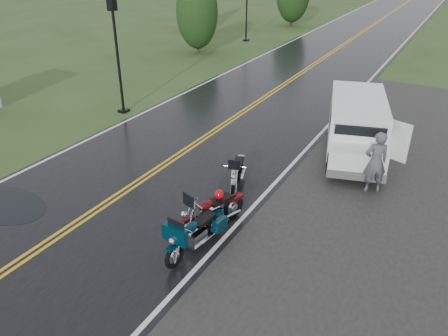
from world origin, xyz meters
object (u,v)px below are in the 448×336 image
at_px(motorcycle_red, 186,221).
at_px(lamp_post_near_left, 118,58).
at_px(motorcycle_teal, 174,247).
at_px(person_at_van, 375,163).
at_px(lamp_post_far_left, 247,9).
at_px(van_white, 333,145).
at_px(motorcycle_silver, 234,182).

relative_size(motorcycle_red, lamp_post_near_left, 0.45).
distance_m(motorcycle_teal, person_at_van, 6.66).
bearing_deg(lamp_post_near_left, motorcycle_red, -40.41).
xyz_separation_m(person_at_van, lamp_post_far_left, (-13.50, 18.42, 1.36)).
xyz_separation_m(motorcycle_red, motorcycle_teal, (0.32, -0.98, -0.02)).
bearing_deg(motorcycle_teal, motorcycle_red, 114.35).
bearing_deg(motorcycle_red, lamp_post_near_left, 158.70).
distance_m(van_white, person_at_van, 1.57).
relative_size(motorcycle_silver, lamp_post_far_left, 0.43).
height_order(van_white, lamp_post_near_left, lamp_post_near_left).
relative_size(motorcycle_teal, lamp_post_far_left, 0.45).
height_order(motorcycle_red, motorcycle_silver, motorcycle_red).
distance_m(motorcycle_red, person_at_van, 6.00).
height_order(motorcycle_silver, person_at_van, person_at_van).
bearing_deg(person_at_van, lamp_post_far_left, -85.73).
xyz_separation_m(motorcycle_teal, motorcycle_silver, (-0.27, 3.39, -0.04)).
distance_m(motorcycle_red, motorcycle_silver, 2.41).
xyz_separation_m(motorcycle_red, van_white, (2.03, 5.42, 0.36)).
xyz_separation_m(motorcycle_silver, person_at_van, (3.44, 2.46, 0.38)).
bearing_deg(motorcycle_silver, lamp_post_far_left, 96.13).
bearing_deg(motorcycle_red, motorcycle_teal, -52.59).
relative_size(van_white, person_at_van, 2.66).
bearing_deg(motorcycle_teal, person_at_van, 67.57).
height_order(motorcycle_red, motorcycle_teal, motorcycle_red).
distance_m(van_white, lamp_post_near_left, 9.95).
relative_size(van_white, lamp_post_near_left, 1.07).
bearing_deg(person_at_van, motorcycle_silver, 3.59).
distance_m(motorcycle_silver, person_at_van, 4.25).
relative_size(person_at_van, lamp_post_near_left, 0.40).
bearing_deg(person_at_van, lamp_post_near_left, -40.72).
bearing_deg(motorcycle_silver, van_white, 37.16).
xyz_separation_m(motorcycle_silver, van_white, (1.97, 3.01, 0.42)).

